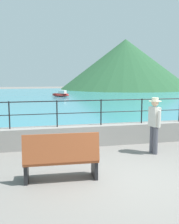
% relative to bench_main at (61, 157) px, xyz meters
% --- Properties ---
extents(ground_plane, '(120.00, 120.00, 0.00)m').
position_rel_bench_main_xyz_m(ground_plane, '(1.74, -0.34, -0.56)').
color(ground_plane, slate).
extents(promenade_wall, '(20.00, 0.56, 0.70)m').
position_rel_bench_main_xyz_m(promenade_wall, '(1.74, 2.86, -0.21)').
color(promenade_wall, gray).
rests_on(promenade_wall, ground).
extents(railing, '(18.44, 0.04, 0.90)m').
position_rel_bench_main_xyz_m(railing, '(1.74, 2.86, 0.76)').
color(railing, black).
rests_on(railing, promenade_wall).
extents(lake_water, '(64.00, 44.32, 0.06)m').
position_rel_bench_main_xyz_m(lake_water, '(1.74, 25.50, -0.53)').
color(lake_water, teal).
rests_on(lake_water, ground).
extents(hill_main, '(26.09, 26.09, 9.86)m').
position_rel_bench_main_xyz_m(hill_main, '(17.90, 42.71, 4.37)').
color(hill_main, '#285633').
rests_on(hill_main, ground).
extents(bench_main, '(1.73, 0.64, 1.13)m').
position_rel_bench_main_xyz_m(bench_main, '(0.00, 0.00, 0.00)').
color(bench_main, '#9E4C28').
rests_on(bench_main, ground).
extents(person_walking, '(0.38, 0.57, 1.75)m').
position_rel_bench_main_xyz_m(person_walking, '(3.06, 1.47, 0.42)').
color(person_walking, '#4C4C56').
rests_on(person_walking, ground).
extents(boat_0, '(2.40, 2.05, 0.76)m').
position_rel_bench_main_xyz_m(boat_0, '(2.88, 24.86, -0.23)').
color(boat_0, red).
rests_on(boat_0, lake_water).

